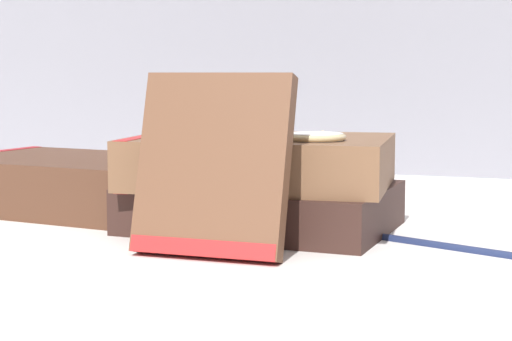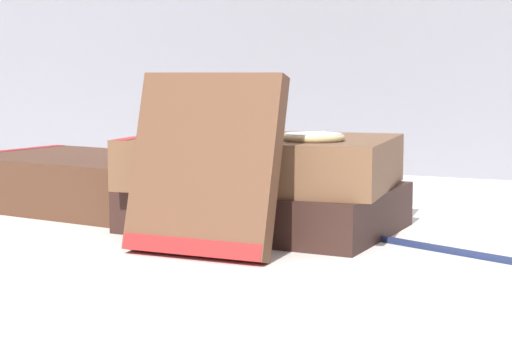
{
  "view_description": "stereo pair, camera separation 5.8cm",
  "coord_description": "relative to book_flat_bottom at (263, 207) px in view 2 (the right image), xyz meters",
  "views": [
    {
      "loc": [
        0.23,
        -0.64,
        0.13
      ],
      "look_at": [
        0.0,
        0.02,
        0.05
      ],
      "focal_mm": 60.0,
      "sensor_mm": 36.0,
      "label": 1
    },
    {
      "loc": [
        0.29,
        -0.62,
        0.13
      ],
      "look_at": [
        0.0,
        0.02,
        0.05
      ],
      "focal_mm": 60.0,
      "sensor_mm": 36.0,
      "label": 2
    }
  ],
  "objects": [
    {
      "name": "pocket_watch",
      "position": [
        0.06,
        -0.03,
        0.06
      ],
      "size": [
        0.05,
        0.05,
        0.01
      ],
      "color": "white",
      "rests_on": "book_flat_top"
    },
    {
      "name": "book_flat_bottom",
      "position": [
        0.0,
        0.0,
        0.0
      ],
      "size": [
        0.22,
        0.16,
        0.04
      ],
      "rotation": [
        0.0,
        0.0,
        -0.04
      ],
      "color": "#331E19",
      "rests_on": "ground_plane"
    },
    {
      "name": "reading_glasses",
      "position": [
        -0.06,
        0.15,
        -0.02
      ],
      "size": [
        0.12,
        0.08,
        0.0
      ],
      "rotation": [
        0.0,
        0.0,
        -0.3
      ],
      "color": "#ADADB2",
      "rests_on": "ground_plane"
    },
    {
      "name": "book_leaning_front",
      "position": [
        0.0,
        -0.11,
        0.04
      ],
      "size": [
        0.11,
        0.05,
        0.13
      ],
      "rotation": [
        -0.27,
        0.0,
        0.0
      ],
      "color": "brown",
      "rests_on": "ground_plane"
    },
    {
      "name": "ground_plane",
      "position": [
        0.0,
        -0.05,
        -0.02
      ],
      "size": [
        3.0,
        3.0,
        0.0
      ],
      "primitive_type": "plane",
      "color": "silver"
    },
    {
      "name": "book_side_left",
      "position": [
        -0.22,
        0.04,
        0.01
      ],
      "size": [
        0.24,
        0.19,
        0.05
      ],
      "rotation": [
        0.0,
        0.0,
        -0.13
      ],
      "color": "#4C2D1E",
      "rests_on": "ground_plane"
    },
    {
      "name": "fountain_pen",
      "position": [
        0.17,
        -0.03,
        -0.01
      ],
      "size": [
        0.13,
        0.06,
        0.01
      ],
      "rotation": [
        0.0,
        0.0,
        -0.38
      ],
      "color": "#1E284C",
      "rests_on": "ground_plane"
    },
    {
      "name": "book_flat_top",
      "position": [
        0.0,
        -0.0,
        0.04
      ],
      "size": [
        0.23,
        0.17,
        0.04
      ],
      "rotation": [
        0.0,
        0.0,
        0.1
      ],
      "color": "brown",
      "rests_on": "book_flat_bottom"
    }
  ]
}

